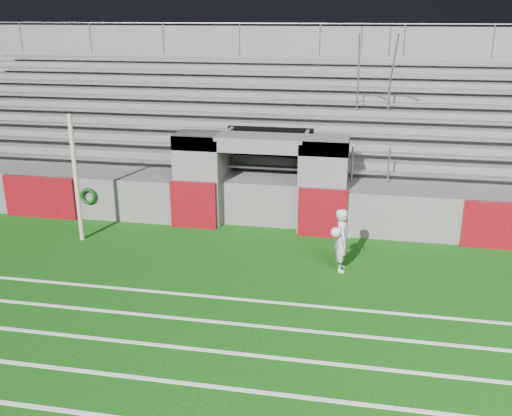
# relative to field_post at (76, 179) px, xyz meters

# --- Properties ---
(ground) EXTENTS (90.00, 90.00, 0.00)m
(ground) POSITION_rel_field_post_xyz_m (4.51, -1.54, -1.69)
(ground) COLOR #0E450B
(ground) RESTS_ON ground
(field_post) EXTENTS (0.12, 0.12, 3.37)m
(field_post) POSITION_rel_field_post_xyz_m (0.00, 0.00, 0.00)
(field_post) COLOR tan
(field_post) RESTS_ON ground
(stadium_structure) EXTENTS (26.00, 8.48, 5.42)m
(stadium_structure) POSITION_rel_field_post_xyz_m (4.51, 6.43, -0.20)
(stadium_structure) COLOR #575452
(stadium_structure) RESTS_ON ground
(goalkeeper_with_ball) EXTENTS (0.47, 0.58, 1.52)m
(goalkeeper_with_ball) POSITION_rel_field_post_xyz_m (6.92, -0.65, -0.92)
(goalkeeper_with_ball) COLOR #B7BDC1
(goalkeeper_with_ball) RESTS_ON ground
(hose_coil) EXTENTS (0.51, 0.14, 0.51)m
(hose_coil) POSITION_rel_field_post_xyz_m (-0.44, 1.39, -0.94)
(hose_coil) COLOR #0B3817
(hose_coil) RESTS_ON ground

